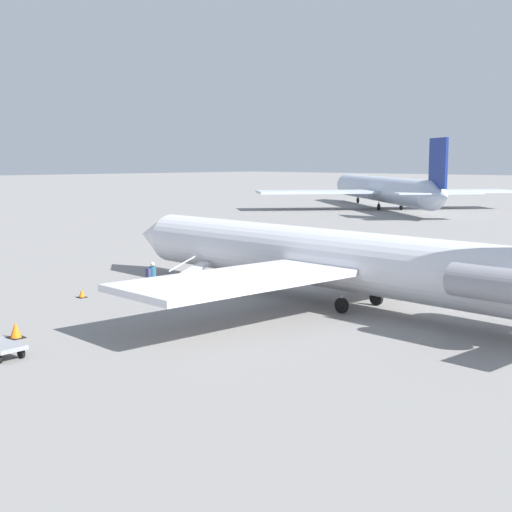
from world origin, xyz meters
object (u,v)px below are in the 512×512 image
(boarding_stairs, at_px, (167,284))
(passenger, at_px, (152,276))
(airplane_taxiing_distant, at_px, (384,189))
(airplane_main, at_px, (336,259))

(boarding_stairs, relative_size, passenger, 2.34)
(airplane_taxiing_distant, xyz_separation_m, passenger, (-29.62, 64.75, -1.85))
(airplane_main, xyz_separation_m, passenger, (8.48, 4.69, -1.26))
(boarding_stairs, bearing_deg, airplane_taxiing_distant, 27.53)
(airplane_taxiing_distant, relative_size, passenger, 23.63)
(airplane_main, height_order, passenger, airplane_main)
(airplane_main, bearing_deg, airplane_taxiing_distant, -54.89)
(airplane_taxiing_distant, relative_size, boarding_stairs, 10.12)
(airplane_main, relative_size, passenger, 18.37)
(airplane_main, xyz_separation_m, airplane_taxiing_distant, (38.09, -60.06, 0.59))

